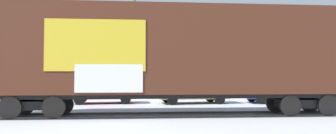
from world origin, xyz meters
The scene contains 8 objects.
ground_plane centered at (0.00, 0.00, 0.00)m, with size 260.00×260.00×0.00m, color #B2B5BC.
track centered at (-0.14, 0.02, 0.04)m, with size 60.02×3.30×0.08m.
freight_car centered at (-0.79, 0.00, 2.77)m, with size 17.73×3.17×4.93m.
flagpole centered at (-3.23, 12.13, 5.50)m, with size 0.23×1.41×8.89m.
hillside centered at (0.01, 76.53, 4.14)m, with size 141.48×43.22×12.60m.
parked_car_red centered at (-4.93, 6.43, 0.84)m, with size 4.31×2.37×1.69m.
parked_car_tan centered at (0.85, 6.14, 0.86)m, with size 4.72×2.52×1.71m.
parked_car_blue centered at (6.65, 6.23, 0.87)m, with size 4.61×1.97×1.71m.
Camera 1 is at (-1.76, -13.13, 1.65)m, focal length 31.88 mm.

